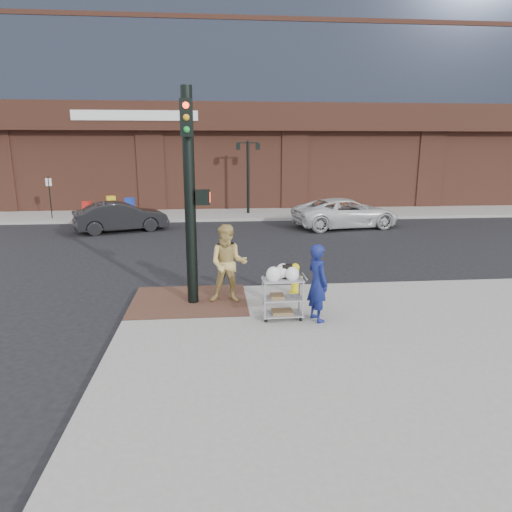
{
  "coord_description": "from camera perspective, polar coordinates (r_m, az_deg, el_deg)",
  "views": [
    {
      "loc": [
        0.05,
        -9.85,
        3.84
      ],
      "look_at": [
        1.05,
        0.89,
        1.25
      ],
      "focal_mm": 32.0,
      "sensor_mm": 36.0,
      "label": 1
    }
  ],
  "objects": [
    {
      "name": "newsbox_blue",
      "position": [
        25.43,
        -15.47,
        5.87
      ],
      "size": [
        0.5,
        0.46,
        1.05
      ],
      "primitive_type": "cube",
      "rotation": [
        0.0,
        0.0,
        -0.16
      ],
      "color": "#1934A5",
      "rests_on": "sidewalk_far"
    },
    {
      "name": "sedan_dark",
      "position": [
        22.05,
        -16.53,
        4.73
      ],
      "size": [
        4.43,
        2.83,
        1.38
      ],
      "primitive_type": "imported",
      "rotation": [
        0.0,
        0.0,
        1.93
      ],
      "color": "black",
      "rests_on": "ground"
    },
    {
      "name": "parking_sign",
      "position": [
        26.41,
        -24.34,
        6.68
      ],
      "size": [
        0.05,
        0.05,
        2.2
      ],
      "primitive_type": "cylinder",
      "color": "black",
      "rests_on": "sidewalk_far"
    },
    {
      "name": "minivan_white",
      "position": [
        22.6,
        11.18,
        5.29
      ],
      "size": [
        5.46,
        3.21,
        1.43
      ],
      "primitive_type": "imported",
      "rotation": [
        0.0,
        0.0,
        1.74
      ],
      "color": "silver",
      "rests_on": "ground"
    },
    {
      "name": "newsbox_yellow",
      "position": [
        26.07,
        -17.64,
        5.96
      ],
      "size": [
        0.58,
        0.55,
        1.11
      ],
      "primitive_type": "cube",
      "rotation": [
        0.0,
        0.0,
        0.34
      ],
      "color": "gold",
      "rests_on": "sidewalk_far"
    },
    {
      "name": "fire_hydrant",
      "position": [
        11.68,
        4.91,
        -2.82
      ],
      "size": [
        0.38,
        0.27,
        0.82
      ],
      "color": "yellow",
      "rests_on": "sidewalk_near"
    },
    {
      "name": "woman_blue",
      "position": [
        9.88,
        7.7,
        -3.33
      ],
      "size": [
        0.59,
        0.72,
        1.7
      ],
      "primitive_type": "imported",
      "rotation": [
        0.0,
        0.0,
        1.91
      ],
      "color": "navy",
      "rests_on": "sidewalk_near"
    },
    {
      "name": "sidewalk_far",
      "position": [
        43.82,
        11.34,
        8.31
      ],
      "size": [
        65.0,
        36.0,
        0.15
      ],
      "primitive_type": "cube",
      "color": "gray",
      "rests_on": "ground"
    },
    {
      "name": "pedestrian_tan",
      "position": [
        10.96,
        -3.48,
        -0.98
      ],
      "size": [
        1.01,
        0.83,
        1.91
      ],
      "primitive_type": "imported",
      "rotation": [
        0.0,
        0.0,
        -0.13
      ],
      "color": "tan",
      "rests_on": "sidewalk_near"
    },
    {
      "name": "lamp_post",
      "position": [
        25.95,
        -1.01,
        10.8
      ],
      "size": [
        1.32,
        0.22,
        4.0
      ],
      "color": "black",
      "rests_on": "sidewalk_far"
    },
    {
      "name": "utility_cart",
      "position": [
        9.98,
        3.33,
        -4.84
      ],
      "size": [
        0.9,
        0.52,
        1.22
      ],
      "color": "gray",
      "rests_on": "sidewalk_near"
    },
    {
      "name": "brick_curb_ramp",
      "position": [
        11.38,
        -8.32,
        -5.53
      ],
      "size": [
        2.8,
        2.4,
        0.01
      ],
      "primitive_type": "cube",
      "color": "brown",
      "rests_on": "sidewalk_near"
    },
    {
      "name": "newsbox_red",
      "position": [
        25.93,
        -20.38,
        5.47
      ],
      "size": [
        0.41,
        0.38,
        0.89
      ],
      "primitive_type": "cube",
      "rotation": [
        0.0,
        0.0,
        -0.14
      ],
      "color": "red",
      "rests_on": "sidewalk_far"
    },
    {
      "name": "traffic_signal_pole",
      "position": [
        10.68,
        -8.18,
        7.95
      ],
      "size": [
        0.61,
        0.51,
        5.0
      ],
      "color": "black",
      "rests_on": "sidewalk_near"
    },
    {
      "name": "ground",
      "position": [
        10.57,
        -5.26,
        -7.86
      ],
      "size": [
        220.0,
        220.0,
        0.0
      ],
      "primitive_type": "plane",
      "color": "black",
      "rests_on": "ground"
    },
    {
      "name": "bank_building",
      "position": [
        42.42,
        1.76,
        27.56
      ],
      "size": [
        42.0,
        26.0,
        28.0
      ],
      "primitive_type": "cube",
      "color": "brown",
      "rests_on": "sidewalk_far"
    }
  ]
}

